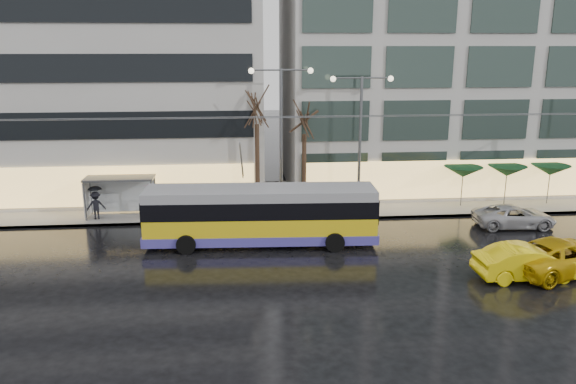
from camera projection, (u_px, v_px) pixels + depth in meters
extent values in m
plane|color=black|center=(256.00, 282.00, 25.63)|extent=(140.00, 140.00, 0.00)
cube|color=gray|center=(278.00, 199.00, 39.27)|extent=(80.00, 10.00, 0.15)
cube|color=slate|center=(284.00, 220.00, 34.50)|extent=(80.00, 0.10, 0.15)
cube|color=#ABA8A3|center=(19.00, 36.00, 39.74)|extent=(34.00, 14.00, 22.00)
cube|color=#ABA8A3|center=(497.00, 16.00, 42.35)|extent=(32.00, 14.00, 25.00)
cube|color=gold|center=(261.00, 226.00, 30.28)|extent=(12.33, 3.09, 1.53)
cube|color=#453D9A|center=(261.00, 234.00, 30.41)|extent=(12.37, 3.13, 0.51)
cube|color=black|center=(261.00, 206.00, 29.99)|extent=(12.35, 3.11, 0.92)
cube|color=gray|center=(260.00, 193.00, 29.81)|extent=(12.33, 3.09, 0.51)
cube|color=black|center=(374.00, 207.00, 30.29)|extent=(0.17, 2.34, 1.32)
cube|color=black|center=(145.00, 210.00, 29.77)|extent=(0.17, 2.34, 1.32)
cylinder|color=black|center=(329.00, 227.00, 31.82)|extent=(1.03, 0.40, 1.02)
cylinder|color=black|center=(335.00, 242.00, 29.35)|extent=(1.03, 0.40, 1.02)
cylinder|color=black|center=(192.00, 229.00, 31.49)|extent=(1.03, 0.40, 1.02)
cylinder|color=black|center=(186.00, 244.00, 29.03)|extent=(1.03, 0.40, 1.02)
cylinder|color=#595B60|center=(241.00, 162.00, 30.33)|extent=(0.23, 3.79, 2.68)
cylinder|color=#595B60|center=(242.00, 160.00, 30.82)|extent=(0.23, 3.79, 2.68)
cylinder|color=#595B60|center=(270.00, 118.00, 29.53)|extent=(42.00, 0.04, 0.04)
cylinder|color=#595B60|center=(269.00, 117.00, 30.01)|extent=(42.00, 0.04, 0.04)
cube|color=#595B60|center=(119.00, 178.00, 34.41)|extent=(4.20, 1.60, 0.12)
cube|color=silver|center=(123.00, 195.00, 35.40)|extent=(4.00, 0.05, 2.20)
cube|color=white|center=(87.00, 199.00, 34.55)|extent=(0.10, 1.40, 2.20)
cylinder|color=#595B60|center=(85.00, 202.00, 33.88)|extent=(0.10, 0.10, 2.40)
cylinder|color=#595B60|center=(91.00, 196.00, 35.23)|extent=(0.10, 0.10, 2.40)
cylinder|color=#595B60|center=(152.00, 200.00, 34.22)|extent=(0.10, 0.10, 2.40)
cylinder|color=#595B60|center=(155.00, 194.00, 35.57)|extent=(0.10, 0.10, 2.40)
cylinder|color=#595B60|center=(281.00, 142.00, 35.03)|extent=(0.18, 0.18, 9.00)
cylinder|color=#595B60|center=(266.00, 70.00, 33.83)|extent=(1.80, 0.10, 0.10)
cylinder|color=#595B60|center=(296.00, 70.00, 33.99)|extent=(1.80, 0.10, 0.10)
sphere|color=#FFF2CC|center=(251.00, 71.00, 33.77)|extent=(0.36, 0.36, 0.36)
sphere|color=#FFF2CC|center=(310.00, 71.00, 34.08)|extent=(0.36, 0.36, 0.36)
cylinder|color=#595B60|center=(360.00, 145.00, 35.52)|extent=(0.18, 0.18, 8.50)
cylinder|color=#595B60|center=(348.00, 78.00, 34.39)|extent=(1.80, 0.10, 0.10)
cylinder|color=#595B60|center=(376.00, 78.00, 34.54)|extent=(1.80, 0.10, 0.10)
sphere|color=#FFF2CC|center=(333.00, 79.00, 34.32)|extent=(0.36, 0.36, 0.36)
sphere|color=#FFF2CC|center=(391.00, 79.00, 34.63)|extent=(0.36, 0.36, 0.36)
cylinder|color=black|center=(257.00, 168.00, 35.52)|extent=(0.28, 0.28, 5.60)
cylinder|color=black|center=(304.00, 172.00, 36.06)|extent=(0.28, 0.28, 4.90)
cylinder|color=#595B60|center=(462.00, 189.00, 37.11)|extent=(0.06, 0.06, 2.20)
cone|color=#0F391B|center=(463.00, 172.00, 36.80)|extent=(2.50, 2.50, 0.70)
cylinder|color=#595B60|center=(505.00, 188.00, 37.37)|extent=(0.06, 0.06, 2.20)
cone|color=#0F391B|center=(507.00, 171.00, 37.06)|extent=(2.50, 2.50, 0.70)
cylinder|color=#595B60|center=(548.00, 188.00, 37.62)|extent=(0.06, 0.06, 2.20)
cone|color=#0F391B|center=(550.00, 170.00, 37.32)|extent=(2.50, 2.50, 0.70)
imported|color=yellow|center=(528.00, 262.00, 25.89)|extent=(4.88, 1.80, 1.60)
imported|color=#CEA00A|center=(561.00, 256.00, 26.60)|extent=(6.50, 4.48, 1.65)
imported|color=#ABABAF|center=(514.00, 216.00, 33.31)|extent=(4.85, 2.43, 1.32)
imported|color=black|center=(152.00, 206.00, 34.52)|extent=(0.59, 0.41, 1.53)
imported|color=#E14B95|center=(151.00, 190.00, 34.27)|extent=(1.03, 1.05, 0.88)
imported|color=black|center=(178.00, 208.00, 34.08)|extent=(0.83, 0.69, 1.58)
imported|color=black|center=(96.00, 205.00, 34.29)|extent=(1.22, 0.85, 1.72)
imported|color=black|center=(95.00, 191.00, 34.07)|extent=(0.96, 0.96, 0.72)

